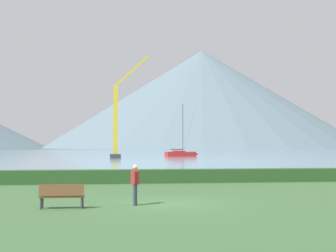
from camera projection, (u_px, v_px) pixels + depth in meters
The scene contains 9 objects.
ground_plane at pixel (166, 204), 19.76m from camera, with size 1000.00×1000.00×0.00m, color #385B33.
harbor_water at pixel (113, 153), 155.47m from camera, with size 320.00×246.00×0.00m, color slate.
hedge_line at pixel (144, 176), 30.67m from camera, with size 80.00×1.20×0.87m, color #284C23.
sailboat_slip_0 at pixel (181, 154), 103.13m from camera, with size 7.73×3.47×11.40m.
park_bench_near_path at pixel (62, 195), 18.24m from camera, with size 1.71×0.54×0.95m.
person_standing_walker at pixel (135, 181), 19.30m from camera, with size 0.36×0.56×1.65m.
dock_crane at pixel (117, 125), 88.79m from camera, with size 7.21×2.00×19.42m.
distant_hill_west_ridge at pixel (228, 112), 432.07m from camera, with size 244.44×244.44×66.24m, color slate.
distant_hill_central_peak at pixel (202, 99), 405.64m from camera, with size 265.70×265.70×83.51m, color slate.
Camera 1 is at (-2.52, -19.72, 2.44)m, focal length 50.84 mm.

